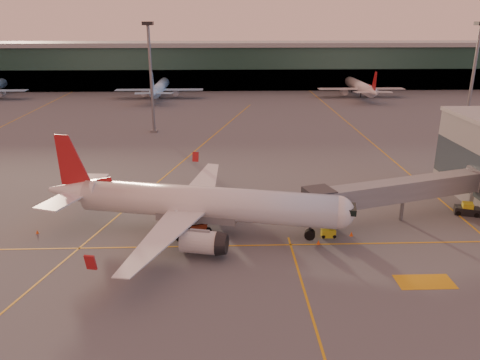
{
  "coord_description": "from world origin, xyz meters",
  "views": [
    {
      "loc": [
        -3.04,
        -46.36,
        26.35
      ],
      "look_at": [
        -0.86,
        15.1,
        5.0
      ],
      "focal_mm": 35.0,
      "sensor_mm": 36.0,
      "label": 1
    }
  ],
  "objects_px": {
    "main_airplane": "(196,204)",
    "gpu_cart": "(328,233)",
    "catering_truck": "(193,216)",
    "pushback_tug": "(467,210)"
  },
  "relations": [
    {
      "from": "main_airplane",
      "to": "pushback_tug",
      "type": "bearing_deg",
      "value": 19.43
    },
    {
      "from": "gpu_cart",
      "to": "main_airplane",
      "type": "bearing_deg",
      "value": 172.77
    },
    {
      "from": "gpu_cart",
      "to": "pushback_tug",
      "type": "xyz_separation_m",
      "value": [
        21.17,
        6.42,
        0.18
      ]
    },
    {
      "from": "main_airplane",
      "to": "pushback_tug",
      "type": "xyz_separation_m",
      "value": [
        37.91,
        4.43,
        -3.26
      ]
    },
    {
      "from": "main_airplane",
      "to": "catering_truck",
      "type": "height_order",
      "value": "main_airplane"
    },
    {
      "from": "catering_truck",
      "to": "pushback_tug",
      "type": "distance_m",
      "value": 38.66
    },
    {
      "from": "main_airplane",
      "to": "catering_truck",
      "type": "bearing_deg",
      "value": -175.38
    },
    {
      "from": "main_airplane",
      "to": "gpu_cart",
      "type": "bearing_deg",
      "value": 5.98
    },
    {
      "from": "catering_truck",
      "to": "pushback_tug",
      "type": "relative_size",
      "value": 1.45
    },
    {
      "from": "main_airplane",
      "to": "gpu_cart",
      "type": "distance_m",
      "value": 17.21
    }
  ]
}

